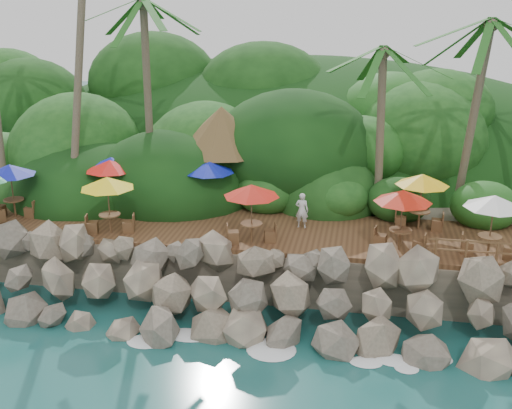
# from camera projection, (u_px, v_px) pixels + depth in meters

# --- Properties ---
(ground) EXTENTS (140.00, 140.00, 0.00)m
(ground) POSITION_uv_depth(u_px,v_px,m) (226.00, 348.00, 21.62)
(ground) COLOR #19514F
(ground) RESTS_ON ground
(land_base) EXTENTS (32.00, 25.20, 2.10)m
(land_base) POSITION_uv_depth(u_px,v_px,m) (286.00, 189.00, 36.21)
(land_base) COLOR gray
(land_base) RESTS_ON ground
(jungle_hill) EXTENTS (44.80, 28.00, 15.40)m
(jungle_hill) POSITION_uv_depth(u_px,v_px,m) (300.00, 173.00, 43.54)
(jungle_hill) COLOR #143811
(jungle_hill) RESTS_ON ground
(seawall) EXTENTS (29.00, 4.00, 2.30)m
(seawall) POSITION_uv_depth(u_px,v_px,m) (237.00, 293.00, 23.12)
(seawall) COLOR gray
(seawall) RESTS_ON ground
(terrace) EXTENTS (26.00, 5.00, 0.20)m
(terrace) POSITION_uv_depth(u_px,v_px,m) (256.00, 231.00, 26.52)
(terrace) COLOR brown
(terrace) RESTS_ON land_base
(jungle_foliage) EXTENTS (44.00, 16.00, 12.00)m
(jungle_foliage) POSITION_uv_depth(u_px,v_px,m) (284.00, 211.00, 35.61)
(jungle_foliage) COLOR #143811
(jungle_foliage) RESTS_ON ground
(foam_line) EXTENTS (25.20, 0.80, 0.06)m
(foam_line) POSITION_uv_depth(u_px,v_px,m) (228.00, 342.00, 21.89)
(foam_line) COLOR white
(foam_line) RESTS_ON ground
(palapa) EXTENTS (4.88, 4.88, 4.60)m
(palapa) POSITION_uv_depth(u_px,v_px,m) (222.00, 129.00, 29.61)
(palapa) COLOR brown
(palapa) RESTS_ON ground
(dining_clusters) EXTENTS (23.49, 5.48, 2.47)m
(dining_clusters) POSITION_uv_depth(u_px,v_px,m) (202.00, 182.00, 26.01)
(dining_clusters) COLOR brown
(dining_clusters) RESTS_ON terrace
(waiter) EXTENTS (0.62, 0.44, 1.58)m
(waiter) POSITION_uv_depth(u_px,v_px,m) (302.00, 210.00, 26.35)
(waiter) COLOR silver
(waiter) RESTS_ON terrace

